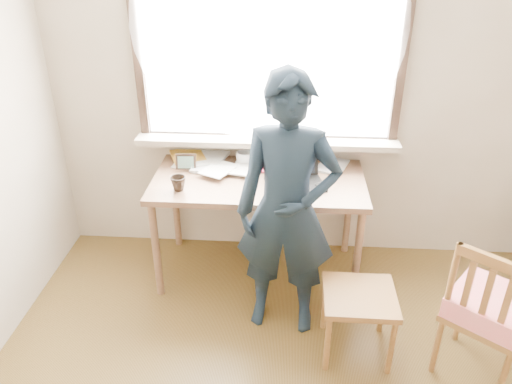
# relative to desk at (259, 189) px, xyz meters

# --- Properties ---
(room_shell) EXTENTS (3.52, 4.02, 2.61)m
(room_shell) POSITION_rel_desk_xyz_m (0.22, -1.43, 0.95)
(room_shell) COLOR #B3A590
(room_shell) RESTS_ON ground
(desk) EXTENTS (1.43, 0.72, 0.77)m
(desk) POSITION_rel_desk_xyz_m (0.00, 0.00, 0.00)
(desk) COLOR brown
(desk) RESTS_ON ground
(laptop) EXTENTS (0.43, 0.38, 0.25)m
(laptop) POSITION_rel_desk_xyz_m (0.23, -0.03, 0.14)
(laptop) COLOR black
(laptop) RESTS_ON desk
(mug_white) EXTENTS (0.16, 0.16, 0.10)m
(mug_white) POSITION_rel_desk_xyz_m (-0.11, 0.22, 0.13)
(mug_white) COLOR white
(mug_white) RESTS_ON desk
(mug_dark) EXTENTS (0.10, 0.10, 0.09)m
(mug_dark) POSITION_rel_desk_xyz_m (-0.51, -0.19, 0.13)
(mug_dark) COLOR black
(mug_dark) RESTS_ON desk
(mouse) EXTENTS (0.09, 0.06, 0.03)m
(mouse) POSITION_rel_desk_xyz_m (0.42, -0.10, 0.10)
(mouse) COLOR black
(mouse) RESTS_ON desk
(desk_clutter) EXTENTS (0.89, 0.54, 0.04)m
(desk_clutter) POSITION_rel_desk_xyz_m (-0.20, 0.16, 0.10)
(desk_clutter) COLOR white
(desk_clutter) RESTS_ON desk
(book_a) EXTENTS (0.22, 0.28, 0.02)m
(book_a) POSITION_rel_desk_xyz_m (-0.47, 0.18, 0.09)
(book_a) COLOR white
(book_a) RESTS_ON desk
(book_b) EXTENTS (0.26, 0.30, 0.02)m
(book_b) POSITION_rel_desk_xyz_m (0.42, 0.25, 0.09)
(book_b) COLOR white
(book_b) RESTS_ON desk
(picture_frame) EXTENTS (0.14, 0.02, 0.11)m
(picture_frame) POSITION_rel_desk_xyz_m (-0.51, 0.10, 0.13)
(picture_frame) COLOR black
(picture_frame) RESTS_ON desk
(work_chair) EXTENTS (0.42, 0.40, 0.42)m
(work_chair) POSITION_rel_desk_xyz_m (0.63, -0.74, -0.33)
(work_chair) COLOR brown
(work_chair) RESTS_ON ground
(side_chair) EXTENTS (0.57, 0.57, 0.89)m
(side_chair) POSITION_rel_desk_xyz_m (1.30, -0.86, -0.22)
(side_chair) COLOR brown
(side_chair) RESTS_ON ground
(person) EXTENTS (0.63, 0.44, 1.64)m
(person) POSITION_rel_desk_xyz_m (0.20, -0.50, 0.13)
(person) COLOR black
(person) RESTS_ON ground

